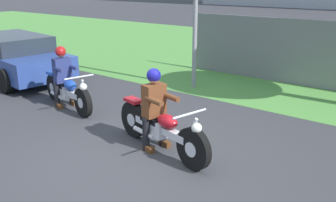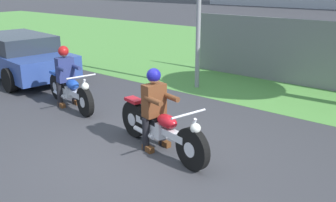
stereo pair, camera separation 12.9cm
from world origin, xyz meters
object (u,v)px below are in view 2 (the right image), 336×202
at_px(motorcycle_follow, 70,91).
at_px(car_parked, 18,55).
at_px(rider_lead, 155,103).
at_px(motorcycle_lead, 161,129).
at_px(rider_follow, 65,71).

bearing_deg(motorcycle_follow, car_parked, -179.19).
height_order(rider_lead, motorcycle_follow, rider_lead).
relative_size(motorcycle_lead, rider_follow, 1.63).
bearing_deg(rider_follow, motorcycle_follow, -0.84).
bearing_deg(rider_lead, motorcycle_follow, -175.17).
height_order(motorcycle_follow, rider_follow, rider_follow).
xyz_separation_m(motorcycle_lead, car_parked, (-6.63, 1.26, 0.26)).
bearing_deg(motorcycle_follow, motorcycle_lead, 4.53).
bearing_deg(rider_lead, rider_follow, -175.47).
xyz_separation_m(motorcycle_follow, rider_follow, (-0.16, 0.04, 0.43)).
bearing_deg(motorcycle_lead, rider_lead, 179.23).
relative_size(rider_follow, car_parked, 0.30).
xyz_separation_m(motorcycle_lead, rider_lead, (-0.16, 0.04, 0.42)).
distance_m(rider_lead, rider_follow, 3.16).
bearing_deg(rider_follow, car_parked, -179.10).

